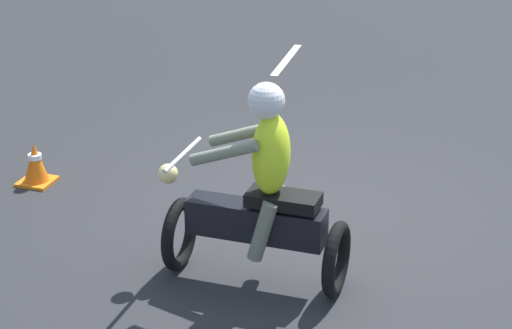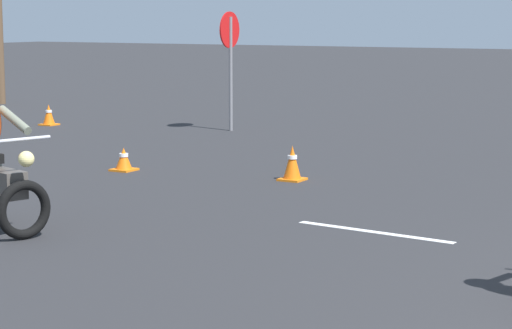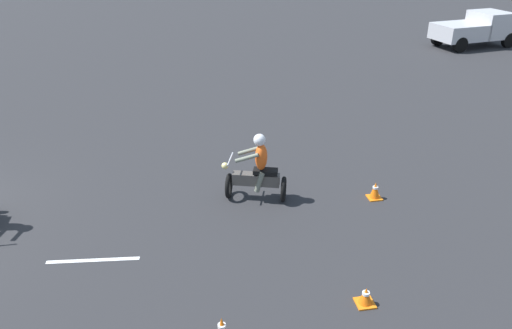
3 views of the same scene
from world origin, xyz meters
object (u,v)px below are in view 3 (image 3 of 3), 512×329
(motorcycle_rider_background, at_px, (257,171))
(pickup_truck, at_px, (475,28))
(traffic_cone_near_left, at_px, (375,191))
(traffic_cone_far_center, at_px, (366,296))

(motorcycle_rider_background, height_order, pickup_truck, pickup_truck)
(motorcycle_rider_background, bearing_deg, pickup_truck, -27.79)
(traffic_cone_near_left, distance_m, traffic_cone_far_center, 3.77)
(pickup_truck, height_order, traffic_cone_far_center, pickup_truck)
(pickup_truck, height_order, traffic_cone_near_left, pickup_truck)
(pickup_truck, bearing_deg, traffic_cone_far_center, -45.93)
(pickup_truck, distance_m, traffic_cone_far_center, 21.90)
(motorcycle_rider_background, relative_size, traffic_cone_near_left, 3.88)
(traffic_cone_far_center, bearing_deg, traffic_cone_near_left, 155.57)
(pickup_truck, bearing_deg, motorcycle_rider_background, -55.39)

